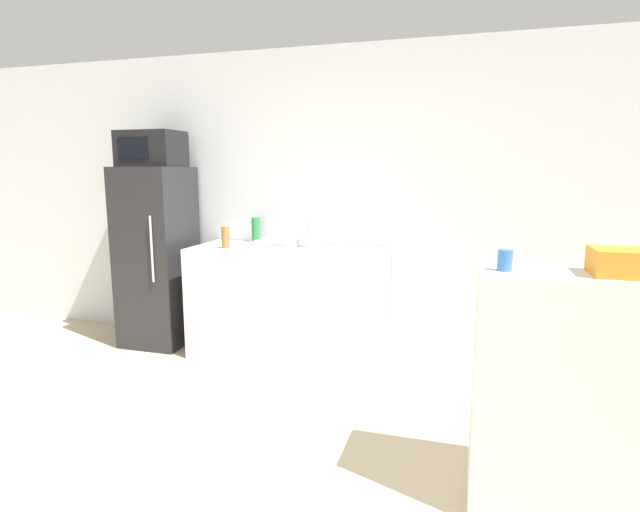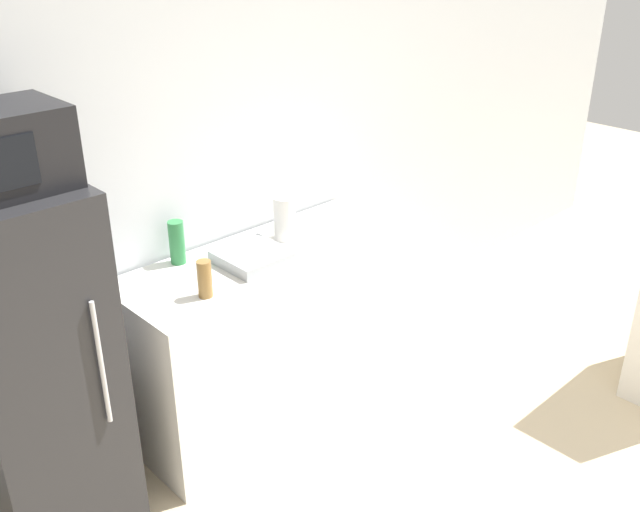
% 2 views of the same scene
% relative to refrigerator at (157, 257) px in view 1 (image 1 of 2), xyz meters
% --- Properties ---
extents(wall_back, '(8.00, 0.06, 2.60)m').
position_rel_refrigerator_xyz_m(wall_back, '(1.29, 0.37, 0.50)').
color(wall_back, silver).
rests_on(wall_back, ground_plane).
extents(refrigerator, '(0.56, 0.59, 1.60)m').
position_rel_refrigerator_xyz_m(refrigerator, '(0.00, 0.00, 0.00)').
color(refrigerator, '#232326').
rests_on(refrigerator, ground_plane).
extents(microwave, '(0.52, 0.37, 0.31)m').
position_rel_refrigerator_xyz_m(microwave, '(-0.00, -0.00, 0.96)').
color(microwave, black).
rests_on(microwave, refrigerator).
extents(counter, '(1.63, 0.64, 0.93)m').
position_rel_refrigerator_xyz_m(counter, '(1.26, -0.00, -0.33)').
color(counter, silver).
rests_on(counter, ground_plane).
extents(sink_basin, '(0.33, 0.32, 0.06)m').
position_rel_refrigerator_xyz_m(sink_basin, '(1.15, -0.02, 0.16)').
color(sink_basin, '#9EA3A8').
rests_on(sink_basin, counter).
extents(bottle_tall, '(0.08, 0.08, 0.22)m').
position_rel_refrigerator_xyz_m(bottle_tall, '(0.87, 0.24, 0.24)').
color(bottle_tall, '#2D7F42').
rests_on(bottle_tall, counter).
extents(bottle_short, '(0.07, 0.07, 0.18)m').
position_rel_refrigerator_xyz_m(bottle_short, '(0.76, -0.15, 0.22)').
color(bottle_short, olive).
rests_on(bottle_short, counter).
extents(shelf_cabinet, '(0.85, 0.40, 1.14)m').
position_rel_refrigerator_xyz_m(shelf_cabinet, '(3.16, -1.53, -0.23)').
color(shelf_cabinet, silver).
rests_on(shelf_cabinet, ground_plane).
extents(basket, '(0.26, 0.22, 0.11)m').
position_rel_refrigerator_xyz_m(basket, '(3.31, -1.57, 0.39)').
color(basket, orange).
rests_on(basket, shelf_cabinet).
extents(jar, '(0.06, 0.06, 0.09)m').
position_rel_refrigerator_xyz_m(jar, '(2.84, -1.60, 0.38)').
color(jar, '#336BB2').
rests_on(jar, shelf_cabinet).
extents(paper_towel_roll, '(0.12, 0.12, 0.24)m').
position_rel_refrigerator_xyz_m(paper_towel_roll, '(1.45, 0.09, 0.25)').
color(paper_towel_roll, white).
rests_on(paper_towel_roll, counter).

